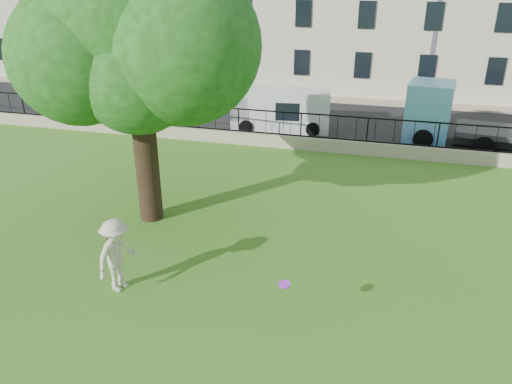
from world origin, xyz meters
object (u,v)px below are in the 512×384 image
(tree, at_px, (130,18))
(man, at_px, (117,255))
(frisbee, at_px, (284,284))
(red_sedan, at_px, (163,107))
(blue_truck, at_px, (483,118))
(white_van, at_px, (281,110))

(tree, height_order, man, tree)
(man, relative_size, frisbee, 7.44)
(frisbee, bearing_deg, red_sedan, 123.06)
(tree, relative_size, blue_truck, 1.41)
(frisbee, relative_size, white_van, 0.05)
(man, height_order, frisbee, man)
(frisbee, bearing_deg, man, 174.51)
(white_van, bearing_deg, frisbee, -84.87)
(tree, bearing_deg, white_van, 79.28)
(tree, xyz_separation_m, white_van, (2.10, 11.09, -5.35))
(man, height_order, blue_truck, blue_truck)
(tree, relative_size, man, 4.82)
(red_sedan, distance_m, white_van, 7.00)
(tree, bearing_deg, frisbee, -38.46)
(white_van, bearing_deg, blue_truck, -10.25)
(man, relative_size, red_sedan, 0.54)
(red_sedan, bearing_deg, white_van, -87.97)
(man, xyz_separation_m, red_sedan, (-6.04, 15.71, -0.40))
(frisbee, height_order, blue_truck, blue_truck)
(man, relative_size, blue_truck, 0.29)
(tree, xyz_separation_m, man, (1.17, -4.05, -5.39))
(white_van, relative_size, blue_truck, 0.73)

